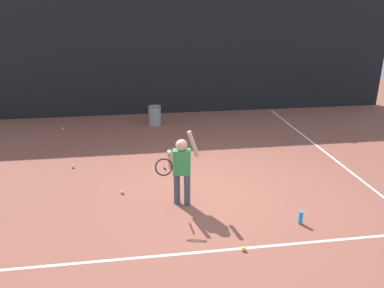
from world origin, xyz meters
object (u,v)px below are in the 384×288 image
(tennis_player, at_px, (181,166))
(ball_hopper, at_px, (155,115))
(water_bottle, at_px, (301,218))
(tennis_ball_0, at_px, (73,167))
(tennis_ball_5, at_px, (244,249))
(tennis_ball_3, at_px, (63,129))
(tennis_ball_4, at_px, (122,192))

(tennis_player, xyz_separation_m, ball_hopper, (-0.21, 4.76, -0.44))
(ball_hopper, bearing_deg, water_bottle, -70.38)
(tennis_player, distance_m, tennis_ball_0, 2.94)
(tennis_ball_5, bearing_deg, tennis_ball_3, 119.83)
(tennis_player, relative_size, tennis_ball_0, 20.46)
(tennis_ball_0, xyz_separation_m, tennis_ball_4, (1.08, -1.34, 0.00))
(ball_hopper, xyz_separation_m, tennis_ball_5, (0.93, -6.22, -0.26))
(tennis_ball_3, bearing_deg, tennis_ball_0, -76.49)
(water_bottle, relative_size, tennis_ball_0, 3.33)
(tennis_ball_3, relative_size, tennis_ball_5, 1.00)
(tennis_player, height_order, water_bottle, tennis_player)
(water_bottle, height_order, tennis_ball_4, water_bottle)
(tennis_ball_4, bearing_deg, water_bottle, -26.95)
(tennis_ball_0, height_order, tennis_ball_5, same)
(ball_hopper, relative_size, water_bottle, 2.55)
(ball_hopper, relative_size, tennis_ball_5, 8.52)
(tennis_ball_5, bearing_deg, tennis_player, 116.28)
(tennis_ball_4, height_order, tennis_ball_5, same)
(tennis_ball_4, bearing_deg, tennis_ball_5, -48.73)
(tennis_ball_4, distance_m, tennis_ball_5, 2.68)
(tennis_player, height_order, tennis_ball_5, tennis_player)
(tennis_player, height_order, tennis_ball_0, tennis_player)
(tennis_ball_0, bearing_deg, water_bottle, -35.42)
(tennis_player, distance_m, tennis_ball_5, 1.77)
(ball_hopper, bearing_deg, tennis_ball_5, -81.53)
(tennis_ball_5, bearing_deg, tennis_ball_4, 131.27)
(tennis_ball_4, bearing_deg, tennis_player, -28.02)
(ball_hopper, distance_m, tennis_ball_5, 6.29)
(tennis_player, xyz_separation_m, water_bottle, (1.81, -0.90, -0.62))
(ball_hopper, distance_m, tennis_ball_3, 2.59)
(tennis_ball_4, bearing_deg, tennis_ball_3, 112.98)
(tennis_player, relative_size, water_bottle, 6.14)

